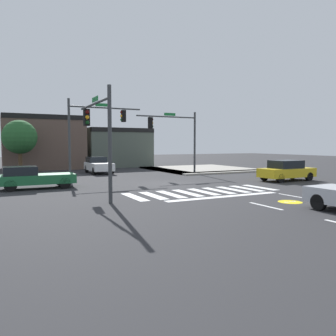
{
  "coord_description": "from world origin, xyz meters",
  "views": [
    {
      "loc": [
        -10.42,
        -20.5,
        2.7
      ],
      "look_at": [
        0.05,
        0.04,
        1.08
      ],
      "focal_mm": 35.84,
      "sensor_mm": 36.0,
      "label": 1
    }
  ],
  "objects_px": {
    "roadside_tree": "(20,137)",
    "car_green": "(33,177)",
    "traffic_signal_northeast": "(175,131)",
    "traffic_signal_southwest": "(98,125)",
    "car_yellow": "(286,170)",
    "car_white": "(98,165)",
    "traffic_signal_northwest": "(95,125)"
  },
  "relations": [
    {
      "from": "car_green",
      "to": "car_white",
      "type": "relative_size",
      "value": 1.06
    },
    {
      "from": "car_green",
      "to": "roadside_tree",
      "type": "distance_m",
      "value": 12.99
    },
    {
      "from": "car_green",
      "to": "traffic_signal_southwest",
      "type": "bearing_deg",
      "value": -61.77
    },
    {
      "from": "traffic_signal_northwest",
      "to": "car_green",
      "type": "bearing_deg",
      "value": -140.68
    },
    {
      "from": "traffic_signal_northwest",
      "to": "car_white",
      "type": "distance_m",
      "value": 6.39
    },
    {
      "from": "traffic_signal_southwest",
      "to": "traffic_signal_northwest",
      "type": "bearing_deg",
      "value": -13.76
    },
    {
      "from": "traffic_signal_northwest",
      "to": "car_white",
      "type": "xyz_separation_m",
      "value": [
        1.64,
        5.13,
        -3.43
      ]
    },
    {
      "from": "car_green",
      "to": "car_yellow",
      "type": "bearing_deg",
      "value": -12.05
    },
    {
      "from": "traffic_signal_northwest",
      "to": "car_white",
      "type": "relative_size",
      "value": 1.47
    },
    {
      "from": "traffic_signal_northwest",
      "to": "car_green",
      "type": "distance_m",
      "value": 7.21
    },
    {
      "from": "traffic_signal_northwest",
      "to": "car_yellow",
      "type": "bearing_deg",
      "value": -31.85
    },
    {
      "from": "traffic_signal_southwest",
      "to": "car_green",
      "type": "distance_m",
      "value": 6.4
    },
    {
      "from": "traffic_signal_northwest",
      "to": "traffic_signal_northeast",
      "type": "height_order",
      "value": "traffic_signal_northwest"
    },
    {
      "from": "traffic_signal_southwest",
      "to": "roadside_tree",
      "type": "height_order",
      "value": "traffic_signal_southwest"
    },
    {
      "from": "car_green",
      "to": "car_white",
      "type": "xyz_separation_m",
      "value": [
        6.53,
        9.13,
        0.06
      ]
    },
    {
      "from": "traffic_signal_northeast",
      "to": "car_yellow",
      "type": "xyz_separation_m",
      "value": [
        5.05,
        -8.15,
        -3.12
      ]
    },
    {
      "from": "traffic_signal_northeast",
      "to": "car_green",
      "type": "xyz_separation_m",
      "value": [
        -12.2,
        -4.47,
        -3.18
      ]
    },
    {
      "from": "roadside_tree",
      "to": "car_green",
      "type": "bearing_deg",
      "value": -90.15
    },
    {
      "from": "car_yellow",
      "to": "roadside_tree",
      "type": "relative_size",
      "value": 0.85
    },
    {
      "from": "traffic_signal_northwest",
      "to": "traffic_signal_southwest",
      "type": "bearing_deg",
      "value": -103.76
    },
    {
      "from": "car_green",
      "to": "car_white",
      "type": "distance_m",
      "value": 11.22
    },
    {
      "from": "traffic_signal_northwest",
      "to": "traffic_signal_northeast",
      "type": "xyz_separation_m",
      "value": [
        7.32,
        0.47,
        -0.31
      ]
    },
    {
      "from": "traffic_signal_southwest",
      "to": "car_white",
      "type": "bearing_deg",
      "value": -15.24
    },
    {
      "from": "traffic_signal_southwest",
      "to": "traffic_signal_northeast",
      "type": "distance_m",
      "value": 13.42
    },
    {
      "from": "traffic_signal_northeast",
      "to": "roadside_tree",
      "type": "height_order",
      "value": "traffic_signal_northeast"
    },
    {
      "from": "car_yellow",
      "to": "roadside_tree",
      "type": "height_order",
      "value": "roadside_tree"
    },
    {
      "from": "traffic_signal_southwest",
      "to": "car_green",
      "type": "bearing_deg",
      "value": 28.23
    },
    {
      "from": "traffic_signal_northeast",
      "to": "car_green",
      "type": "bearing_deg",
      "value": 20.13
    },
    {
      "from": "car_green",
      "to": "car_white",
      "type": "bearing_deg",
      "value": 54.43
    },
    {
      "from": "traffic_signal_southwest",
      "to": "car_yellow",
      "type": "xyz_separation_m",
      "value": [
        14.56,
        1.31,
        -2.9
      ]
    },
    {
      "from": "roadside_tree",
      "to": "traffic_signal_northwest",
      "type": "bearing_deg",
      "value": -60.92
    },
    {
      "from": "traffic_signal_southwest",
      "to": "traffic_signal_northeast",
      "type": "relative_size",
      "value": 0.96
    }
  ]
}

